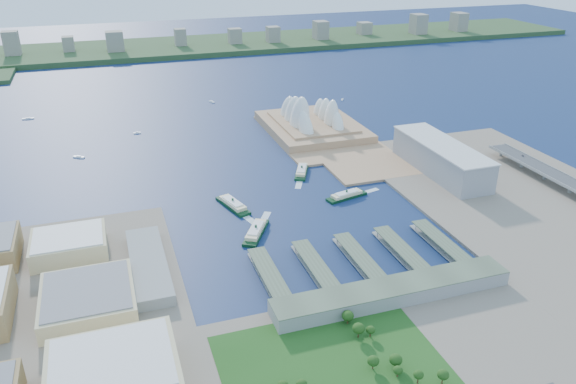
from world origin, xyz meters
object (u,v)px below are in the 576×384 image
object	(u,v)px
ferry_c	(256,230)
ferry_b	(302,170)
ferry_a	(233,203)
ferry_d	(347,194)
opera_house	(313,110)
toaster_building	(441,158)
car_c	(523,156)

from	to	relation	value
ferry_c	ferry_b	bearing A→B (deg)	-95.63
ferry_a	ferry_c	world-z (taller)	ferry_a
ferry_d	ferry_c	bearing A→B (deg)	98.33
ferry_a	ferry_d	size ratio (longest dim) A/B	1.10
ferry_d	opera_house	bearing A→B (deg)	-24.99
opera_house	toaster_building	world-z (taller)	opera_house
ferry_c	ferry_d	bearing A→B (deg)	-127.50
opera_house	ferry_c	bearing A→B (deg)	-120.85
opera_house	ferry_d	bearing A→B (deg)	-101.36
opera_house	ferry_b	size ratio (longest dim) A/B	3.57
toaster_building	ferry_d	xyz separation A→B (m)	(-135.47, -26.31, -15.87)
ferry_b	ferry_c	world-z (taller)	ferry_c
toaster_building	car_c	distance (m)	110.22
toaster_building	ferry_c	size ratio (longest dim) A/B	2.90
ferry_a	ferry_c	distance (m)	65.96
ferry_b	car_c	distance (m)	277.41
opera_house	car_c	world-z (taller)	opera_house
ferry_c	car_c	distance (m)	367.49
toaster_building	ferry_d	distance (m)	138.91
opera_house	ferry_a	bearing A→B (deg)	-129.37
ferry_a	ferry_b	xyz separation A→B (m)	(102.14, 64.09, -0.35)
ferry_b	ferry_d	size ratio (longest dim) A/B	1.03
opera_house	ferry_a	size ratio (longest dim) A/B	3.33
opera_house	ferry_b	distance (m)	162.24
opera_house	ferry_b	world-z (taller)	opera_house
toaster_building	ferry_a	world-z (taller)	toaster_building
ferry_b	ferry_c	bearing A→B (deg)	-100.57
ferry_c	opera_house	bearing A→B (deg)	-90.32
ferry_a	car_c	distance (m)	370.26
ferry_c	ferry_d	world-z (taller)	ferry_c
ferry_b	car_c	bearing A→B (deg)	10.71
opera_house	ferry_c	size ratio (longest dim) A/B	3.36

